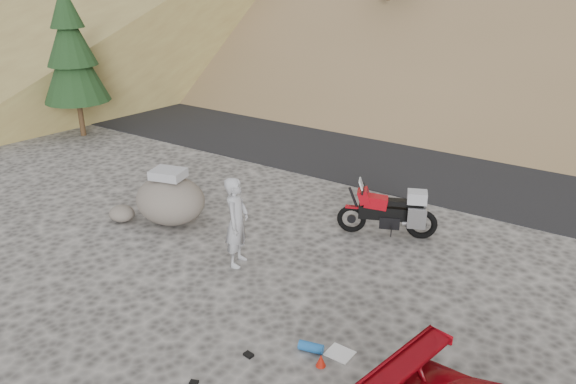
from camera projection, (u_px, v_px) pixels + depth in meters
name	position (u px, v px, depth m)	size (l,w,h in m)	color
ground	(264.00, 289.00, 10.63)	(140.00, 140.00, 0.00)	#3B3937
road	(431.00, 157.00, 17.55)	(120.00, 7.00, 0.05)	black
conifer_verge	(71.00, 51.00, 18.52)	(2.20, 2.20, 5.04)	#342313
motorcycle	(392.00, 212.00, 12.46)	(2.11, 1.13, 1.33)	black
man	(239.00, 263.00, 11.54)	(0.69, 0.45, 1.88)	#9B9CA1
boulder	(170.00, 200.00, 13.11)	(1.77, 1.52, 1.29)	#534E47
small_rock	(122.00, 213.00, 13.30)	(0.63, 0.56, 0.37)	#534E47
gear_white_cloth	(340.00, 353.00, 8.92)	(0.41, 0.36, 0.01)	white
gear_blue_mat	(311.00, 347.00, 8.95)	(0.16, 0.16, 0.40)	#1B5CA6
gear_funnel	(321.00, 360.00, 8.63)	(0.16, 0.16, 0.21)	#B61B0C
gear_glove_a	(249.00, 355.00, 8.87)	(0.15, 0.11, 0.04)	black
gear_glove_b	(194.00, 383.00, 8.29)	(0.13, 0.10, 0.04)	black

